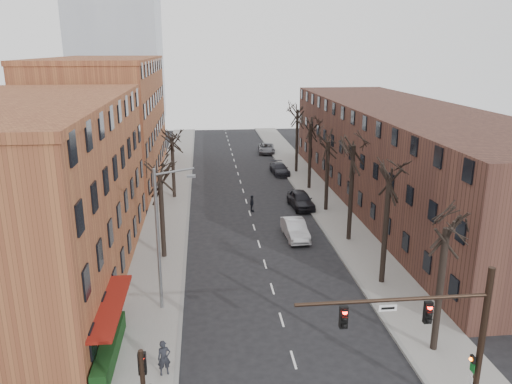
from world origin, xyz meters
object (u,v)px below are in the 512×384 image
object	(u,v)px
silver_sedan	(295,229)
pedestrian_a	(164,358)
parked_car_near	(301,199)
parked_car_mid	(280,169)

from	to	relation	value
silver_sedan	pedestrian_a	distance (m)	20.25
parked_car_near	pedestrian_a	bearing A→B (deg)	-119.38
parked_car_near	parked_car_mid	world-z (taller)	parked_car_near
silver_sedan	parked_car_near	bearing A→B (deg)	73.40
parked_car_near	parked_car_mid	distance (m)	13.98
parked_car_mid	pedestrian_a	world-z (taller)	pedestrian_a
parked_car_near	pedestrian_a	xyz separation A→B (m)	(-11.87, -25.93, 0.20)
silver_sedan	parked_car_mid	world-z (taller)	silver_sedan
parked_car_near	pedestrian_a	world-z (taller)	pedestrian_a
silver_sedan	parked_car_mid	size ratio (longest dim) A/B	1.00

